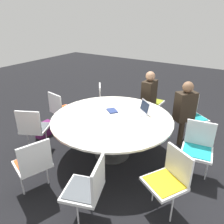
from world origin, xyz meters
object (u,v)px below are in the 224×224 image
chair_4 (33,126)px  spiral_notebook (112,111)px  chair_1 (150,99)px  chair_3 (61,108)px  person_0 (185,108)px  person_1 (150,94)px  chair_0 (192,114)px  laptop (142,110)px  chair_5 (33,162)px  chair_8 (198,146)px  chair_7 (169,177)px  chair_2 (106,100)px  handbag (44,129)px  chair_6 (88,187)px

chair_4 → spiral_notebook: bearing=13.4°
chair_1 → chair_3: 2.01m
person_0 → person_1: 0.91m
chair_1 → person_1: 0.32m
chair_0 → chair_1: size_ratio=1.00×
chair_0 → chair_4: same height
chair_1 → person_0: 1.11m
person_0 → chair_1: bearing=-82.6°
chair_1 → laptop: bearing=17.6°
chair_0 → person_1: size_ratio=0.71×
chair_3 → chair_5: same height
chair_4 → chair_5: bearing=-64.9°
chair_8 → chair_1: bearing=-53.7°
chair_7 → chair_8: same height
chair_1 → person_0: size_ratio=0.71×
chair_2 → chair_7: bearing=14.8°
laptop → spiral_notebook: bearing=-117.7°
handbag → chair_5: bearing=45.5°
chair_8 → laptop: (-0.16, -1.02, 0.27)m
chair_8 → chair_4: bearing=11.8°
chair_2 → chair_6: (2.35, 1.37, 0.00)m
chair_3 → handbag: 0.55m
chair_7 → chair_8: bearing=-68.1°
chair_4 → person_1: 2.45m
spiral_notebook → handbag: bearing=-73.3°
chair_1 → chair_2: same height
chair_3 → laptop: bearing=18.5°
chair_5 → chair_7: same height
chair_4 → person_1: size_ratio=0.71×
spiral_notebook → handbag: size_ratio=0.72×
chair_3 → person_1: 1.90m
chair_7 → person_1: (-2.06, -1.19, 0.19)m
chair_8 → chair_7: bearing=73.7°
chair_2 → chair_6: 2.72m
chair_8 → laptop: bearing=-17.4°
chair_2 → chair_3: bearing=-65.1°
spiral_notebook → chair_2: bearing=-139.6°
laptop → handbag: bearing=-123.3°
chair_5 → spiral_notebook: (-1.53, 0.25, 0.23)m
chair_3 → handbag: chair_3 is taller
person_1 → spiral_notebook: (1.22, -0.18, 0.04)m
chair_3 → laptop: laptop is taller
chair_1 → spiral_notebook: bearing=-2.9°
spiral_notebook → person_1: bearing=171.8°
chair_2 → chair_7: same height
chair_8 → person_0: person_0 is taller
chair_5 → laptop: bearing=-3.2°
chair_0 → person_0: (0.24, -0.08, 0.19)m
chair_3 → chair_5: (1.49, 0.98, 0.00)m
chair_2 → chair_8: (0.80, 2.22, 0.00)m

